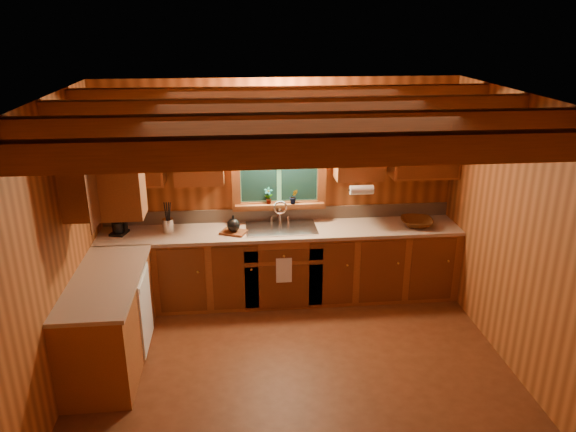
{
  "coord_description": "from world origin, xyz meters",
  "views": [
    {
      "loc": [
        -0.51,
        -4.3,
        3.23
      ],
      "look_at": [
        0.0,
        0.8,
        1.35
      ],
      "focal_mm": 33.91,
      "sensor_mm": 36.0,
      "label": 1
    }
  ],
  "objects_px": {
    "cutting_board": "(234,232)",
    "wicker_basket": "(417,222)",
    "sink": "(281,232)",
    "coffee_maker": "(119,222)"
  },
  "relations": [
    {
      "from": "coffee_maker",
      "to": "wicker_basket",
      "type": "height_order",
      "value": "coffee_maker"
    },
    {
      "from": "coffee_maker",
      "to": "wicker_basket",
      "type": "distance_m",
      "value": 3.46
    },
    {
      "from": "sink",
      "to": "coffee_maker",
      "type": "bearing_deg",
      "value": 178.72
    },
    {
      "from": "sink",
      "to": "cutting_board",
      "type": "relative_size",
      "value": 2.93
    },
    {
      "from": "coffee_maker",
      "to": "cutting_board",
      "type": "height_order",
      "value": "coffee_maker"
    },
    {
      "from": "sink",
      "to": "coffee_maker",
      "type": "distance_m",
      "value": 1.87
    },
    {
      "from": "sink",
      "to": "wicker_basket",
      "type": "xyz_separation_m",
      "value": [
        1.6,
        -0.08,
        0.09
      ]
    },
    {
      "from": "sink",
      "to": "cutting_board",
      "type": "bearing_deg",
      "value": -170.83
    },
    {
      "from": "wicker_basket",
      "to": "cutting_board",
      "type": "bearing_deg",
      "value": -179.61
    },
    {
      "from": "cutting_board",
      "to": "wicker_basket",
      "type": "distance_m",
      "value": 2.16
    }
  ]
}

